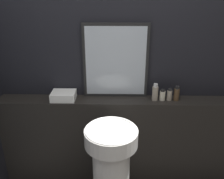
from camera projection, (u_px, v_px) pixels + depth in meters
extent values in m
cube|color=black|center=(121.00, 57.00, 2.26)|extent=(8.00, 0.06, 2.50)
cube|color=black|center=(120.00, 140.00, 2.45)|extent=(2.25, 0.20, 0.89)
cylinder|color=white|center=(111.00, 137.00, 1.92)|extent=(0.42, 0.42, 0.13)
torus|color=white|center=(111.00, 130.00, 1.89)|extent=(0.41, 0.41, 0.02)
cube|color=black|center=(116.00, 61.00, 2.22)|extent=(0.58, 0.03, 0.67)
cube|color=#B2BCC6|center=(116.00, 62.00, 2.22)|extent=(0.53, 0.02, 0.62)
cube|color=white|center=(64.00, 96.00, 2.27)|extent=(0.22, 0.17, 0.07)
cylinder|color=gray|center=(155.00, 93.00, 2.25)|extent=(0.05, 0.05, 0.13)
cylinder|color=silver|center=(156.00, 85.00, 2.22)|extent=(0.04, 0.04, 0.03)
cylinder|color=beige|center=(162.00, 96.00, 2.25)|extent=(0.05, 0.05, 0.09)
cylinder|color=black|center=(163.00, 90.00, 2.23)|extent=(0.04, 0.04, 0.02)
cylinder|color=gray|center=(169.00, 95.00, 2.25)|extent=(0.04, 0.04, 0.09)
cylinder|color=black|center=(170.00, 90.00, 2.23)|extent=(0.03, 0.03, 0.02)
cylinder|color=#4C3823|center=(176.00, 95.00, 2.25)|extent=(0.05, 0.05, 0.11)
cylinder|color=black|center=(177.00, 88.00, 2.22)|extent=(0.04, 0.04, 0.02)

